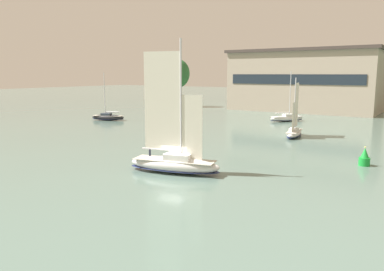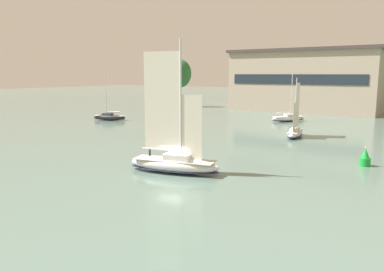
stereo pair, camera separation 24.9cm
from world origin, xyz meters
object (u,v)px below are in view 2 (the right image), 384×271
object	(u,v)px
tree_shore_left	(180,74)
sailboat_moored_near_marina	(295,132)
sailboat_moored_mid_channel	(288,118)
channel_buoy	(365,158)
sailboat_moored_far_slip	(109,117)
sailboat_main	(174,162)

from	to	relation	value
tree_shore_left	sailboat_moored_near_marina	xyz separation A→B (m)	(43.85, -32.23, -8.39)
sailboat_moored_mid_channel	channel_buoy	size ratio (longest dim) A/B	4.89
sailboat_moored_mid_channel	sailboat_moored_far_slip	size ratio (longest dim) A/B	1.03
tree_shore_left	sailboat_moored_far_slip	world-z (taller)	tree_shore_left
sailboat_moored_near_marina	channel_buoy	xyz separation A→B (m)	(11.54, -13.14, 0.04)
sailboat_moored_near_marina	sailboat_moored_mid_channel	distance (m)	18.17
tree_shore_left	sailboat_moored_mid_channel	world-z (taller)	tree_shore_left
sailboat_main	sailboat_moored_near_marina	xyz separation A→B (m)	(2.79, 25.76, -0.25)
tree_shore_left	sailboat_moored_near_marina	bearing A→B (deg)	-36.32
sailboat_moored_far_slip	sailboat_moored_near_marina	bearing A→B (deg)	1.73
sailboat_moored_near_marina	tree_shore_left	bearing A→B (deg)	143.68
sailboat_main	sailboat_moored_far_slip	bearing A→B (deg)	144.32
sailboat_moored_near_marina	sailboat_moored_far_slip	bearing A→B (deg)	-178.27
sailboat_moored_mid_channel	sailboat_moored_far_slip	distance (m)	34.97
tree_shore_left	channel_buoy	world-z (taller)	tree_shore_left
tree_shore_left	channel_buoy	bearing A→B (deg)	-39.32
sailboat_main	channel_buoy	distance (m)	19.09
sailboat_moored_mid_channel	channel_buoy	world-z (taller)	sailboat_moored_mid_channel
sailboat_moored_far_slip	tree_shore_left	bearing A→B (deg)	101.43
tree_shore_left	sailboat_moored_mid_channel	xyz separation A→B (m)	(36.81, -15.49, -8.48)
tree_shore_left	channel_buoy	size ratio (longest dim) A/B	6.65
sailboat_main	sailboat_moored_mid_channel	xyz separation A→B (m)	(-4.25, 42.50, -0.33)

